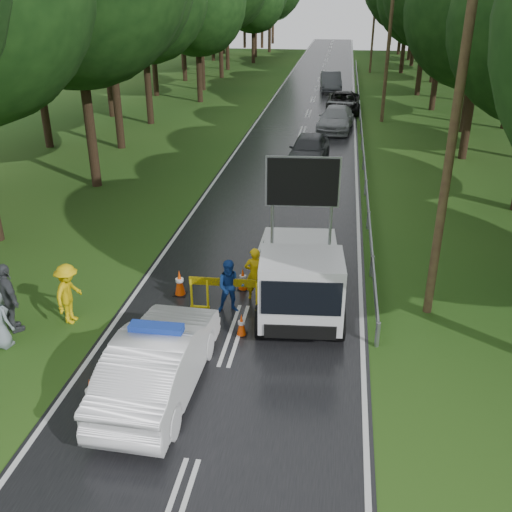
% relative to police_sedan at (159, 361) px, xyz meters
% --- Properties ---
extents(ground, '(160.00, 160.00, 0.00)m').
position_rel_police_sedan_xyz_m(ground, '(1.23, 2.51, -0.79)').
color(ground, '#1F4B15').
rests_on(ground, ground).
extents(road, '(7.00, 140.00, 0.02)m').
position_rel_police_sedan_xyz_m(road, '(1.23, 32.51, -0.78)').
color(road, black).
rests_on(road, ground).
extents(guardrail, '(0.12, 60.06, 0.70)m').
position_rel_police_sedan_xyz_m(guardrail, '(4.93, 32.18, -0.25)').
color(guardrail, gray).
rests_on(guardrail, ground).
extents(utility_pole_near, '(1.40, 0.24, 10.00)m').
position_rel_police_sedan_xyz_m(utility_pole_near, '(6.43, 4.51, 4.27)').
color(utility_pole_near, '#41291E').
rests_on(utility_pole_near, ground).
extents(utility_pole_mid, '(1.40, 0.24, 10.00)m').
position_rel_police_sedan_xyz_m(utility_pole_mid, '(6.43, 30.51, 4.27)').
color(utility_pole_mid, '#41291E').
rests_on(utility_pole_mid, ground).
extents(utility_pole_far, '(1.40, 0.24, 10.00)m').
position_rel_police_sedan_xyz_m(utility_pole_far, '(6.43, 56.51, 4.27)').
color(utility_pole_far, '#41291E').
rests_on(utility_pole_far, ground).
extents(police_sedan, '(1.78, 4.83, 1.74)m').
position_rel_police_sedan_xyz_m(police_sedan, '(0.00, 0.00, 0.00)').
color(police_sedan, white).
rests_on(police_sedan, ground).
extents(work_truck, '(2.66, 5.27, 4.07)m').
position_rel_police_sedan_xyz_m(work_truck, '(2.82, 4.06, 0.31)').
color(work_truck, gray).
rests_on(work_truck, ground).
extents(barrier, '(2.43, 0.14, 1.00)m').
position_rel_police_sedan_xyz_m(barrier, '(0.94, 3.75, -0.03)').
color(barrier, yellow).
rests_on(barrier, ground).
extents(officer, '(0.68, 0.54, 1.63)m').
position_rel_police_sedan_xyz_m(officer, '(1.46, 4.51, 0.02)').
color(officer, '#E4B40C').
rests_on(officer, ground).
extents(civilian, '(0.88, 0.75, 1.59)m').
position_rel_police_sedan_xyz_m(civilian, '(0.91, 3.67, 0.00)').
color(civilian, '#173D96').
rests_on(civilian, ground).
extents(bystander_left, '(0.70, 1.15, 1.72)m').
position_rel_police_sedan_xyz_m(bystander_left, '(-3.31, 2.51, 0.07)').
color(bystander_left, yellow).
rests_on(bystander_left, ground).
extents(bystander_mid, '(1.20, 1.08, 1.96)m').
position_rel_police_sedan_xyz_m(bystander_mid, '(-4.64, 1.85, 0.19)').
color(bystander_mid, '#44474C').
rests_on(bystander_mid, ground).
extents(queue_car_first, '(2.25, 4.75, 1.57)m').
position_rel_police_sedan_xyz_m(queue_car_first, '(2.10, 19.10, -0.01)').
color(queue_car_first, '#393B3F').
rests_on(queue_car_first, ground).
extents(queue_car_second, '(2.52, 5.23, 1.47)m').
position_rel_police_sedan_xyz_m(queue_car_second, '(3.31, 27.35, -0.06)').
color(queue_car_second, '#97999E').
rests_on(queue_car_second, ground).
extents(queue_car_third, '(2.45, 5.27, 1.46)m').
position_rel_police_sedan_xyz_m(queue_car_third, '(3.72, 33.43, -0.06)').
color(queue_car_third, black).
rests_on(queue_car_third, ground).
extents(queue_car_fourth, '(2.13, 5.10, 1.64)m').
position_rel_police_sedan_xyz_m(queue_car_fourth, '(2.51, 43.31, 0.03)').
color(queue_car_fourth, '#44474D').
rests_on(queue_car_fourth, ground).
extents(cone_near_left, '(0.39, 0.39, 0.82)m').
position_rel_police_sedan_xyz_m(cone_near_left, '(-1.27, -0.88, -0.40)').
color(cone_near_left, black).
rests_on(cone_near_left, ground).
extents(cone_center, '(0.30, 0.30, 0.64)m').
position_rel_police_sedan_xyz_m(cone_center, '(1.42, 2.51, -0.48)').
color(cone_center, black).
rests_on(cone_center, ground).
extents(cone_far, '(0.34, 0.34, 0.72)m').
position_rel_police_sedan_xyz_m(cone_far, '(1.03, 5.01, -0.44)').
color(cone_far, black).
rests_on(cone_far, ground).
extents(cone_left_mid, '(0.39, 0.39, 0.82)m').
position_rel_police_sedan_xyz_m(cone_left_mid, '(-0.77, 4.41, -0.39)').
color(cone_left_mid, black).
rests_on(cone_left_mid, ground).
extents(cone_right, '(0.36, 0.36, 0.75)m').
position_rel_police_sedan_xyz_m(cone_right, '(3.63, 7.01, -0.43)').
color(cone_right, black).
rests_on(cone_right, ground).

